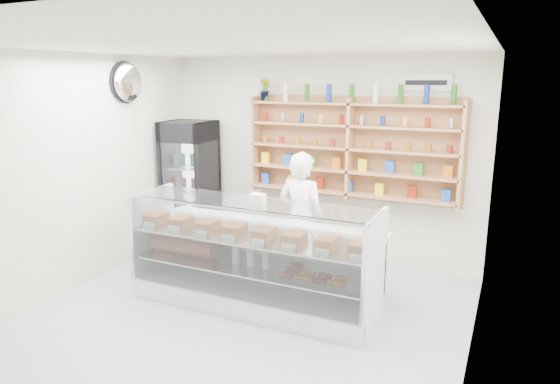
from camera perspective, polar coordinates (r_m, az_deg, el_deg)
The scene contains 8 objects.
room at distance 4.78m, azimuth -6.30°, elevation -0.54°, with size 5.00×5.00×5.00m.
display_counter at distance 5.67m, azimuth -3.04°, elevation -9.58°, with size 2.79×0.83×1.21m.
shop_worker at distance 6.02m, azimuth 2.46°, elevation -3.23°, with size 0.61×0.40×1.67m, color white.
drinks_cooler at distance 7.53m, azimuth -10.21°, elevation 0.79°, with size 0.74×0.72×1.90m.
wall_shelving at distance 6.66m, azimuth 8.02°, elevation 4.91°, with size 2.84×0.28×1.33m.
potted_plant at distance 7.07m, azimuth -1.70°, elevation 11.62°, with size 0.17×0.13×0.30m, color #1E6626.
security_mirror at distance 6.92m, azimuth -16.96°, elevation 11.90°, with size 0.15×0.50×0.50m, color silver.
wall_sign at distance 6.51m, azimuth 16.35°, elevation 11.91°, with size 0.62×0.03×0.20m, color white.
Camera 1 is at (2.45, -3.96, 2.51)m, focal length 32.00 mm.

